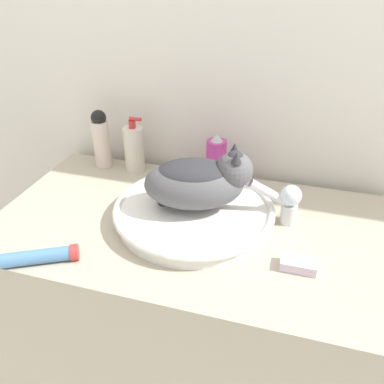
{
  "coord_description": "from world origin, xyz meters",
  "views": [
    {
      "loc": [
        0.26,
        -0.56,
        1.45
      ],
      "look_at": [
        -0.0,
        0.31,
        0.91
      ],
      "focal_mm": 38.0,
      "sensor_mm": 36.0,
      "label": 1
    }
  ],
  "objects_px": {
    "lotion_bottle_white": "(101,139)",
    "cream_tube": "(41,256)",
    "faucet": "(286,201)",
    "spray_bottle_trigger": "(216,160)",
    "soap_bar": "(298,264)",
    "cat": "(199,180)",
    "soap_pump_bottle": "(134,149)"
  },
  "relations": [
    {
      "from": "lotion_bottle_white",
      "to": "cream_tube",
      "type": "bearing_deg",
      "value": -79.67
    },
    {
      "from": "faucet",
      "to": "cream_tube",
      "type": "relative_size",
      "value": 0.82
    },
    {
      "from": "faucet",
      "to": "spray_bottle_trigger",
      "type": "height_order",
      "value": "spray_bottle_trigger"
    },
    {
      "from": "spray_bottle_trigger",
      "to": "soap_bar",
      "type": "bearing_deg",
      "value": -50.98
    },
    {
      "from": "cat",
      "to": "soap_bar",
      "type": "relative_size",
      "value": 3.63
    },
    {
      "from": "faucet",
      "to": "spray_bottle_trigger",
      "type": "xyz_separation_m",
      "value": [
        -0.23,
        0.17,
        0.01
      ]
    },
    {
      "from": "spray_bottle_trigger",
      "to": "soap_bar",
      "type": "xyz_separation_m",
      "value": [
        0.28,
        -0.35,
        -0.06
      ]
    },
    {
      "from": "cat",
      "to": "lotion_bottle_white",
      "type": "bearing_deg",
      "value": 134.69
    },
    {
      "from": "cat",
      "to": "lotion_bottle_white",
      "type": "height_order",
      "value": "cat"
    },
    {
      "from": "cat",
      "to": "soap_bar",
      "type": "distance_m",
      "value": 0.33
    },
    {
      "from": "faucet",
      "to": "cream_tube",
      "type": "xyz_separation_m",
      "value": [
        -0.53,
        -0.33,
        -0.05
      ]
    },
    {
      "from": "soap_pump_bottle",
      "to": "cream_tube",
      "type": "distance_m",
      "value": 0.5
    },
    {
      "from": "soap_pump_bottle",
      "to": "cream_tube",
      "type": "xyz_separation_m",
      "value": [
        -0.03,
        -0.5,
        -0.06
      ]
    },
    {
      "from": "cream_tube",
      "to": "soap_bar",
      "type": "distance_m",
      "value": 0.6
    },
    {
      "from": "cat",
      "to": "cream_tube",
      "type": "distance_m",
      "value": 0.43
    },
    {
      "from": "spray_bottle_trigger",
      "to": "cream_tube",
      "type": "relative_size",
      "value": 0.94
    },
    {
      "from": "cat",
      "to": "soap_bar",
      "type": "height_order",
      "value": "cat"
    },
    {
      "from": "cat",
      "to": "soap_pump_bottle",
      "type": "distance_m",
      "value": 0.36
    },
    {
      "from": "cat",
      "to": "spray_bottle_trigger",
      "type": "xyz_separation_m",
      "value": [
        -0.0,
        0.22,
        -0.05
      ]
    },
    {
      "from": "lotion_bottle_white",
      "to": "spray_bottle_trigger",
      "type": "relative_size",
      "value": 1.22
    },
    {
      "from": "faucet",
      "to": "lotion_bottle_white",
      "type": "xyz_separation_m",
      "value": [
        -0.62,
        0.17,
        0.03
      ]
    },
    {
      "from": "faucet",
      "to": "soap_pump_bottle",
      "type": "bearing_deg",
      "value": -31.62
    },
    {
      "from": "cat",
      "to": "soap_pump_bottle",
      "type": "height_order",
      "value": "cat"
    },
    {
      "from": "soap_bar",
      "to": "cream_tube",
      "type": "bearing_deg",
      "value": -165.62
    },
    {
      "from": "lotion_bottle_white",
      "to": "cream_tube",
      "type": "xyz_separation_m",
      "value": [
        0.09,
        -0.5,
        -0.08
      ]
    },
    {
      "from": "soap_pump_bottle",
      "to": "soap_bar",
      "type": "distance_m",
      "value": 0.66
    },
    {
      "from": "faucet",
      "to": "soap_bar",
      "type": "bearing_deg",
      "value": 92.48
    },
    {
      "from": "cat",
      "to": "spray_bottle_trigger",
      "type": "relative_size",
      "value": 1.85
    },
    {
      "from": "faucet",
      "to": "lotion_bottle_white",
      "type": "relative_size",
      "value": 0.72
    },
    {
      "from": "faucet",
      "to": "cream_tube",
      "type": "height_order",
      "value": "faucet"
    },
    {
      "from": "soap_pump_bottle",
      "to": "cream_tube",
      "type": "relative_size",
      "value": 1.09
    },
    {
      "from": "lotion_bottle_white",
      "to": "spray_bottle_trigger",
      "type": "height_order",
      "value": "lotion_bottle_white"
    }
  ]
}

